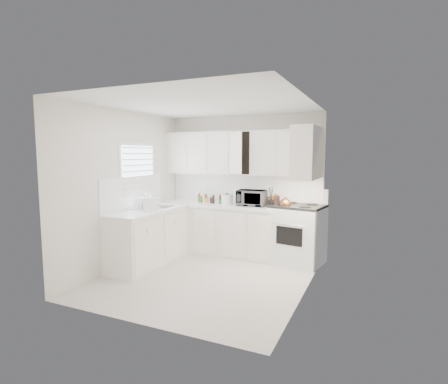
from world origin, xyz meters
The scene contains 36 objects.
floor centered at (0.00, 0.00, 0.00)m, with size 3.20×3.20×0.00m, color silver.
ceiling centered at (0.00, 0.00, 2.60)m, with size 3.20×3.20×0.00m, color white.
wall_back centered at (0.00, 1.60, 1.30)m, with size 3.00×3.00×0.00m, color white.
wall_front centered at (0.00, -1.60, 1.30)m, with size 3.00×3.00×0.00m, color white.
wall_left centered at (-1.50, 0.00, 1.30)m, with size 3.20×3.20×0.00m, color white.
wall_right centered at (1.50, 0.00, 1.30)m, with size 3.20×3.20×0.00m, color white.
window_blinds centered at (-1.48, 0.35, 1.55)m, with size 0.06×0.96×1.06m, color white, non-canonical shape.
lower_cabinets_back centered at (-0.39, 1.30, 0.45)m, with size 2.22×0.60×0.90m, color white, non-canonical shape.
lower_cabinets_left centered at (-1.20, 0.20, 0.45)m, with size 0.60×1.60×0.90m, color white, non-canonical shape.
countertop_back centered at (-0.39, 1.29, 0.93)m, with size 2.24×0.64×0.05m, color white.
countertop_left centered at (-1.19, 0.20, 0.93)m, with size 0.64×1.62×0.05m, color white.
backsplash_back centered at (0.00, 1.59, 1.23)m, with size 2.98×0.02×0.55m, color white.
backsplash_left centered at (-1.49, 0.20, 1.23)m, with size 0.02×1.60×0.55m, color white.
upper_cabinets_back centered at (0.00, 1.44, 1.50)m, with size 3.00×0.33×0.80m, color white, non-canonical shape.
upper_cabinets_right centered at (1.33, 0.82, 1.50)m, with size 0.33×0.90×0.80m, color white, non-canonical shape.
sink centered at (-1.19, 0.55, 1.07)m, with size 0.42×0.38×0.30m, color gray, non-canonical shape.
stove centered at (1.12, 1.30, 0.65)m, with size 0.85×0.69×1.30m, color white, non-canonical shape.
tea_kettle centered at (0.94, 1.14, 1.05)m, with size 0.25×0.21×0.23m, color brown, non-canonical shape.
frying_pan centered at (1.30, 1.46, 0.97)m, with size 0.28×0.48×0.04m, color black, non-canonical shape.
microwave centered at (0.27, 1.33, 1.12)m, with size 0.51×0.28×0.35m, color gray.
rice_cooker centered at (-0.20, 1.29, 1.06)m, with size 0.21×0.21×0.21m, color white, non-canonical shape.
paper_towel centered at (-0.07, 1.52, 1.08)m, with size 0.12×0.12×0.27m, color white.
utensil_crock centered at (0.68, 1.15, 1.14)m, with size 0.13×0.13×0.38m, color black, non-canonical shape.
dish_rack centered at (-1.19, 0.14, 1.07)m, with size 0.43×0.32×0.24m, color white, non-canonical shape.
spice_left_0 centered at (-0.85, 1.42, 1.02)m, with size 0.06×0.06×0.13m, color brown.
spice_left_1 centered at (-0.78, 1.33, 1.02)m, with size 0.06×0.06×0.13m, color #347F2A.
spice_left_2 centered at (-0.70, 1.42, 1.02)m, with size 0.06×0.06×0.13m, color #A93B16.
spice_left_3 centered at (-0.62, 1.33, 1.02)m, with size 0.06×0.06×0.13m, color gold.
spice_left_4 centered at (-0.55, 1.42, 1.02)m, with size 0.06×0.06×0.13m, color maroon.
spice_left_5 centered at (-0.47, 1.33, 1.02)m, with size 0.06×0.06×0.13m, color black.
spice_left_6 centered at (-0.40, 1.42, 1.02)m, with size 0.06×0.06×0.13m, color brown.
spice_left_7 centered at (-0.32, 1.33, 1.02)m, with size 0.06×0.06×0.13m, color #347F2A.
sauce_right_0 centered at (0.58, 1.46, 1.05)m, with size 0.06×0.06×0.19m, color #A93B16.
sauce_right_1 centered at (0.64, 1.40, 1.05)m, with size 0.06×0.06×0.19m, color gold.
sauce_right_2 centered at (0.69, 1.46, 1.05)m, with size 0.06×0.06×0.19m, color maroon.
sauce_right_3 centered at (0.74, 1.40, 1.05)m, with size 0.06×0.06×0.19m, color black.
Camera 1 is at (2.36, -4.58, 1.89)m, focal length 27.88 mm.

